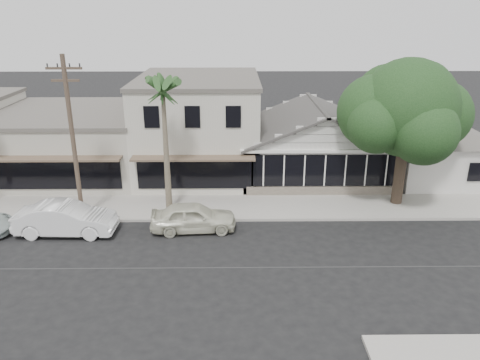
{
  "coord_description": "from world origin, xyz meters",
  "views": [
    {
      "loc": [
        -0.51,
        -18.58,
        11.13
      ],
      "look_at": [
        -0.23,
        6.0,
        2.05
      ],
      "focal_mm": 35.0,
      "sensor_mm": 36.0,
      "label": 1
    }
  ],
  "objects_px": {
    "utility_pole": "(73,137)",
    "shade_tree": "(405,110)",
    "car_0": "(193,217)",
    "car_1": "(66,219)"
  },
  "relations": [
    {
      "from": "utility_pole",
      "to": "car_0",
      "type": "distance_m",
      "value": 7.58
    },
    {
      "from": "shade_tree",
      "to": "car_1",
      "type": "bearing_deg",
      "value": -168.05
    },
    {
      "from": "car_1",
      "to": "shade_tree",
      "type": "height_order",
      "value": "shade_tree"
    },
    {
      "from": "car_0",
      "to": "utility_pole",
      "type": "bearing_deg",
      "value": 74.1
    },
    {
      "from": "car_1",
      "to": "shade_tree",
      "type": "xyz_separation_m",
      "value": [
        18.4,
        3.89,
        4.84
      ]
    },
    {
      "from": "car_0",
      "to": "shade_tree",
      "type": "distance_m",
      "value": 13.29
    },
    {
      "from": "utility_pole",
      "to": "shade_tree",
      "type": "xyz_separation_m",
      "value": [
        18.09,
        2.23,
        0.9
      ]
    },
    {
      "from": "car_0",
      "to": "car_1",
      "type": "distance_m",
      "value": 6.59
    },
    {
      "from": "car_0",
      "to": "shade_tree",
      "type": "height_order",
      "value": "shade_tree"
    },
    {
      "from": "car_0",
      "to": "car_1",
      "type": "bearing_deg",
      "value": 88.93
    }
  ]
}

